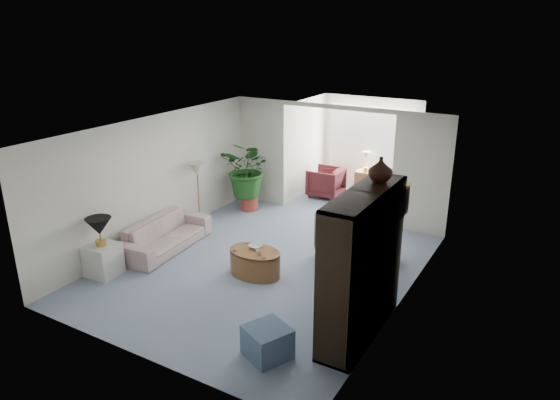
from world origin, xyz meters
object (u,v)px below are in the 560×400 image
Objects in this scene: entertainment_cabinet at (362,265)px; ottoman at (267,342)px; coffee_bowl at (255,247)px; coffee_cup at (259,252)px; coffee_table at (255,263)px; sunroom_table at (365,182)px; sunroom_chair_blue at (383,192)px; framed_picture at (403,203)px; table_lamp at (99,226)px; cabinet_urn at (380,169)px; floor_lamp at (197,169)px; plant_pot at (249,203)px; side_table_dark at (385,247)px; wingback_chair at (343,240)px; sunroom_chair_maroon at (326,182)px; sofa at (165,234)px; end_table at (103,260)px.

entertainment_cabinet is 1.63m from ottoman.
coffee_bowl is 2.23× the size of coffee_cup.
sunroom_table is (0.01, 5.16, 0.06)m from coffee_table.
sunroom_chair_blue reaches higher than coffee_table.
framed_picture is at bearing 62.61° from ottoman.
framed_picture reaches higher than sunroom_chair_blue.
entertainment_cabinet reaches higher than table_lamp.
cabinet_urn is (2.21, -0.22, 2.05)m from coffee_table.
floor_lamp reaches higher than coffee_bowl.
plant_pot is at bearing 126.35° from coffee_cup.
coffee_cup is at bearing -88.49° from sunroom_table.
table_lamp is at bearing -162.13° from framed_picture.
side_table_dark is at bearing 40.96° from coffee_table.
framed_picture is 5.19m from plant_pot.
table_lamp is 1.10× the size of plant_pot.
wingback_chair reaches higher than sunroom_chair_blue.
framed_picture is 5.45m from sunroom_chair_maroon.
cabinet_urn is 5.81m from sunroom_chair_maroon.
cabinet_urn is (0.41, -1.78, 1.97)m from side_table_dark.
cabinet_urn reaches higher than floor_lamp.
side_table_dark is 0.78× the size of sunroom_chair_maroon.
floor_lamp reaches higher than sofa.
framed_picture is 1.14× the size of table_lamp.
sunroom_chair_maroon is (-0.74, 4.41, 0.14)m from coffee_table.
ottoman is 0.68× the size of sunroom_chair_blue.
coffee_bowl is at bearing 126.44° from ottoman.
sunroom_chair_maroon is at bearing 119.92° from entertainment_cabinet.
wingback_chair is (-1.34, 1.07, -1.28)m from framed_picture.
entertainment_cabinet reaches higher than side_table_dark.
framed_picture is 0.95× the size of ottoman.
sunroom_chair_blue is at bearing 33.94° from plant_pot.
framed_picture is at bearing 4.56° from coffee_table.
wingback_chair reaches higher than coffee_bowl.
ottoman is at bearing 56.26° from wingback_chair.
coffee_cup is at bearing 16.11° from wingback_chair.
entertainment_cabinet is 5.36m from plant_pot.
framed_picture is at bearing 17.87° from end_table.
cabinet_urn is at bearing -35.01° from plant_pot.
sofa is 4.72m from cabinet_urn.
entertainment_cabinet is at bearing 28.24° from sunroom_chair_maroon.
coffee_bowl is (2.22, 1.42, -0.43)m from table_lamp.
coffee_cup is 4.55m from sunroom_chair_blue.
sunroom_table is at bearing 70.62° from end_table.
ottoman is 1.32× the size of plant_pot.
table_lamp reaches higher than coffee_bowl.
floor_lamp reaches higher than coffee_cup.
sofa reaches higher than end_table.
sofa is at bearing 176.76° from cabinet_urn.
sunroom_table is at bearing 133.31° from sunroom_chair_maroon.
side_table_dark is 1.10× the size of sunroom_table.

